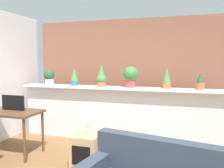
% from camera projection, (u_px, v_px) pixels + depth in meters
% --- Properties ---
extents(divider_wall, '(4.08, 0.16, 1.06)m').
position_uv_depth(divider_wall, '(118.00, 115.00, 4.64)').
color(divider_wall, white).
rests_on(divider_wall, ground).
extents(plant_shelf, '(4.08, 0.36, 0.04)m').
position_uv_depth(plant_shelf, '(118.00, 88.00, 4.55)').
color(plant_shelf, white).
rests_on(plant_shelf, divider_wall).
extents(brick_wall_behind, '(4.08, 0.10, 2.50)m').
position_uv_depth(brick_wall_behind, '(125.00, 77.00, 5.14)').
color(brick_wall_behind, '#935B47').
rests_on(brick_wall_behind, ground).
extents(potted_plant_0, '(0.23, 0.23, 0.32)m').
position_uv_depth(potted_plant_0, '(49.00, 77.00, 4.96)').
color(potted_plant_0, silver).
rests_on(potted_plant_0, plant_shelf).
extents(potted_plant_1, '(0.16, 0.16, 0.36)m').
position_uv_depth(potted_plant_1, '(74.00, 77.00, 4.82)').
color(potted_plant_1, '#386B84').
rests_on(potted_plant_1, plant_shelf).
extents(potted_plant_2, '(0.19, 0.19, 0.43)m').
position_uv_depth(potted_plant_2, '(101.00, 77.00, 4.59)').
color(potted_plant_2, '#C66B42').
rests_on(potted_plant_2, plant_shelf).
extents(potted_plant_3, '(0.29, 0.29, 0.40)m').
position_uv_depth(potted_plant_3, '(131.00, 76.00, 4.46)').
color(potted_plant_3, '#B7474C').
rests_on(potted_plant_3, plant_shelf).
extents(potted_plant_4, '(0.15, 0.15, 0.40)m').
position_uv_depth(potted_plant_4, '(167.00, 78.00, 4.28)').
color(potted_plant_4, '#C66B42').
rests_on(potted_plant_4, plant_shelf).
extents(potted_plant_5, '(0.15, 0.15, 0.30)m').
position_uv_depth(potted_plant_5, '(200.00, 81.00, 4.07)').
color(potted_plant_5, '#C66B42').
rests_on(potted_plant_5, plant_shelf).
extents(desk, '(1.10, 0.60, 0.75)m').
position_uv_depth(desk, '(9.00, 116.00, 4.01)').
color(desk, brown).
rests_on(desk, ground).
extents(tv_monitor, '(0.44, 0.04, 0.26)m').
position_uv_depth(tv_monitor, '(13.00, 103.00, 4.06)').
color(tv_monitor, black).
rests_on(tv_monitor, desk).
extents(side_cube_shelf, '(0.40, 0.41, 0.50)m').
position_uv_depth(side_cube_shelf, '(86.00, 151.00, 3.52)').
color(side_cube_shelf, tan).
rests_on(side_cube_shelf, ground).
extents(vase_on_shelf, '(0.09, 0.09, 0.20)m').
position_uv_depth(vase_on_shelf, '(89.00, 128.00, 3.48)').
color(vase_on_shelf, silver).
rests_on(vase_on_shelf, side_cube_shelf).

